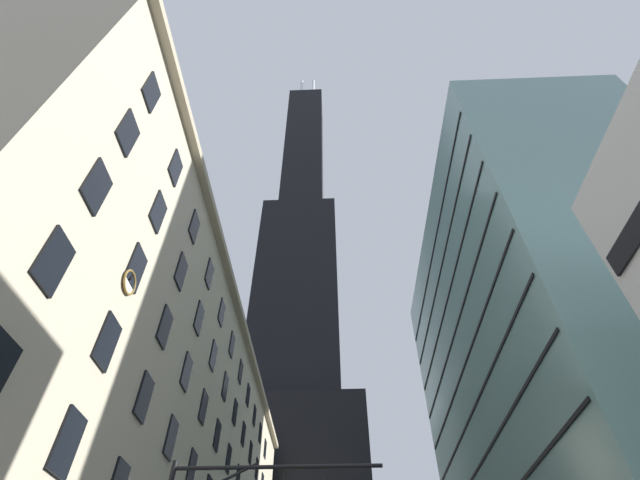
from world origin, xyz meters
TOP-DOWN VIEW (x-y plane):
  - station_building at (-17.53, 25.63)m, footprint 13.73×63.27m
  - dark_skyscraper at (-10.10, 74.10)m, footprint 27.72×27.72m
  - glass_office_midrise at (19.22, 27.19)m, footprint 16.55×38.97m

SIDE VIEW (x-z plane):
  - station_building at x=-17.53m, z-range -0.02..29.50m
  - glass_office_midrise at x=19.22m, z-range 0.00..45.48m
  - dark_skyscraper at x=-10.10m, z-range -38.47..151.68m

